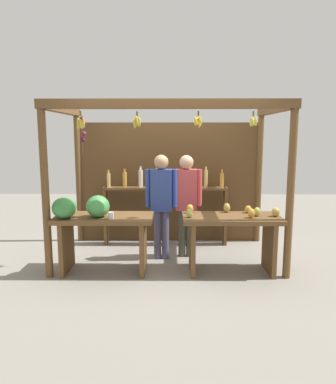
# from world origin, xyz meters

# --- Properties ---
(ground_plane) EXTENTS (12.00, 12.00, 0.00)m
(ground_plane) POSITION_xyz_m (0.00, 0.00, 0.00)
(ground_plane) COLOR gray
(ground_plane) RESTS_ON ground
(market_stall) EXTENTS (3.29, 1.81, 2.33)m
(market_stall) POSITION_xyz_m (-0.00, 0.40, 1.34)
(market_stall) COLOR brown
(market_stall) RESTS_ON ground
(fruit_counter_left) EXTENTS (1.33, 0.64, 1.09)m
(fruit_counter_left) POSITION_xyz_m (-0.97, -0.68, 0.70)
(fruit_counter_left) COLOR brown
(fruit_counter_left) RESTS_ON ground
(fruit_counter_right) EXTENTS (1.33, 0.64, 0.92)m
(fruit_counter_right) POSITION_xyz_m (0.88, -0.63, 0.58)
(fruit_counter_right) COLOR brown
(fruit_counter_right) RESTS_ON ground
(bottle_shelf_unit) EXTENTS (2.11, 0.22, 1.35)m
(bottle_shelf_unit) POSITION_xyz_m (-0.05, 0.64, 0.82)
(bottle_shelf_unit) COLOR brown
(bottle_shelf_unit) RESTS_ON ground
(vendor_man) EXTENTS (0.48, 0.22, 1.59)m
(vendor_man) POSITION_xyz_m (-0.10, -0.10, 0.95)
(vendor_man) COLOR #535078
(vendor_man) RESTS_ON ground
(vendor_woman) EXTENTS (0.48, 0.21, 1.58)m
(vendor_woman) POSITION_xyz_m (0.28, 0.01, 0.95)
(vendor_woman) COLOR #4D5142
(vendor_woman) RESTS_ON ground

